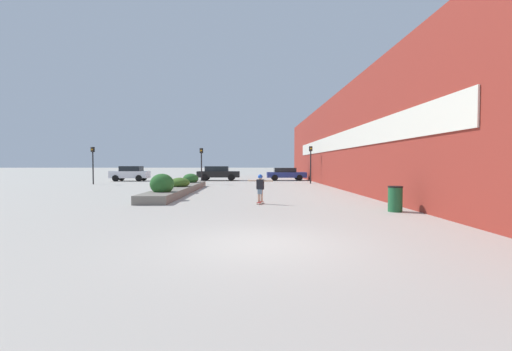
# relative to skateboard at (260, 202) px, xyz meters

# --- Properties ---
(ground_plane) EXTENTS (300.00, 300.00, 0.00)m
(ground_plane) POSITION_rel_skateboard_xyz_m (-0.21, -7.74, -0.07)
(ground_plane) COLOR #ADA89E
(building_wall_right) EXTENTS (0.67, 48.92, 7.11)m
(building_wall_right) POSITION_rel_skateboard_xyz_m (6.28, 10.42, 3.49)
(building_wall_right) COLOR maroon
(building_wall_right) RESTS_ON ground_plane
(planter_box) EXTENTS (1.52, 13.22, 1.33)m
(planter_box) POSITION_rel_skateboard_xyz_m (-4.94, 6.02, 0.29)
(planter_box) COLOR slate
(planter_box) RESTS_ON ground_plane
(skateboard) EXTENTS (0.37, 0.68, 0.09)m
(skateboard) POSITION_rel_skateboard_xyz_m (0.00, 0.00, 0.00)
(skateboard) COLOR maroon
(skateboard) RESTS_ON ground_plane
(skateboarder) EXTENTS (1.15, 0.42, 1.26)m
(skateboarder) POSITION_rel_skateboard_xyz_m (0.00, 0.00, 0.79)
(skateboarder) COLOR tan
(skateboarder) RESTS_ON skateboard
(trash_bin) EXTENTS (0.55, 0.55, 0.98)m
(trash_bin) POSITION_rel_skateboard_xyz_m (5.10, -2.57, 0.43)
(trash_bin) COLOR #1E5B33
(trash_bin) RESTS_ON ground_plane
(car_leftmost) EXTENTS (4.57, 1.91, 1.56)m
(car_leftmost) POSITION_rel_skateboard_xyz_m (-3.99, 21.84, 0.76)
(car_leftmost) COLOR black
(car_leftmost) RESTS_ON ground_plane
(car_center_left) EXTENTS (3.88, 1.91, 1.54)m
(car_center_left) POSITION_rel_skateboard_xyz_m (12.28, 19.91, 0.75)
(car_center_left) COLOR silver
(car_center_left) RESTS_ON ground_plane
(car_center_right) EXTENTS (4.27, 1.95, 1.39)m
(car_center_right) POSITION_rel_skateboard_xyz_m (3.42, 21.82, 0.68)
(car_center_right) COLOR navy
(car_center_right) RESTS_ON ground_plane
(car_rightmost) EXTENTS (3.89, 1.84, 1.58)m
(car_rightmost) POSITION_rel_skateboard_xyz_m (-13.23, 20.90, 0.76)
(car_rightmost) COLOR silver
(car_rightmost) RESTS_ON ground_plane
(traffic_light_left) EXTENTS (0.28, 0.30, 3.23)m
(traffic_light_left) POSITION_rel_skateboard_xyz_m (-4.84, 14.99, 2.15)
(traffic_light_left) COLOR black
(traffic_light_left) RESTS_ON ground_plane
(traffic_light_right) EXTENTS (0.28, 0.30, 3.44)m
(traffic_light_right) POSITION_rel_skateboard_xyz_m (5.08, 15.85, 2.28)
(traffic_light_right) COLOR black
(traffic_light_right) RESTS_ON ground_plane
(traffic_light_far_left) EXTENTS (0.28, 0.30, 3.32)m
(traffic_light_far_left) POSITION_rel_skateboard_xyz_m (-14.49, 15.09, 2.21)
(traffic_light_far_left) COLOR black
(traffic_light_far_left) RESTS_ON ground_plane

